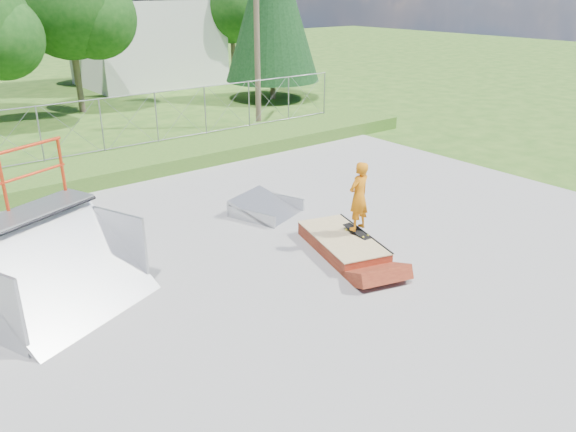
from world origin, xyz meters
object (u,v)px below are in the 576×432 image
at_px(grind_box, 342,244).
at_px(quarter_pipe, 53,238).
at_px(flat_bank_ramp, 267,207).
at_px(skater, 359,199).

distance_m(grind_box, quarter_pipe, 6.22).
xyz_separation_m(grind_box, quarter_pipe, (-5.91, 1.50, 1.26)).
relative_size(flat_bank_ramp, skater, 0.98).
bearing_deg(flat_bank_ramp, skater, -101.53).
bearing_deg(grind_box, quarter_pipe, -178.42).
height_order(grind_box, flat_bank_ramp, flat_bank_ramp).
bearing_deg(flat_bank_ramp, grind_box, -108.80).
relative_size(quarter_pipe, flat_bank_ramp, 1.83).
bearing_deg(quarter_pipe, flat_bank_ramp, -8.90).
relative_size(grind_box, skater, 1.68).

